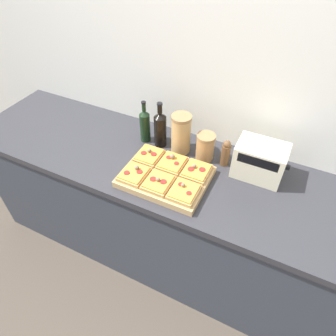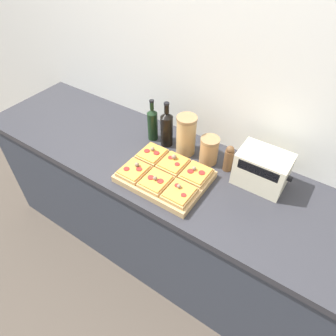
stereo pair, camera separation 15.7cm
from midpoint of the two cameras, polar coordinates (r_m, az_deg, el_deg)
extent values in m
plane|color=#4C4238|center=(2.22, -4.92, -22.18)|extent=(12.00, 12.00, 0.00)
cube|color=silver|center=(1.71, 4.22, 16.56)|extent=(6.00, 0.06, 2.50)
cube|color=#333842|center=(2.00, -1.04, -9.62)|extent=(2.60, 0.64, 0.84)
cube|color=#2D2D33|center=(1.67, -1.22, -0.40)|extent=(2.63, 0.67, 0.04)
cube|color=tan|center=(1.57, -3.33, -1.82)|extent=(0.44, 0.34, 0.04)
cube|color=tan|center=(1.66, -6.33, 2.17)|extent=(0.13, 0.15, 0.02)
cube|color=orange|center=(1.65, -6.37, 2.54)|extent=(0.12, 0.14, 0.01)
cylinder|color=maroon|center=(1.65, -7.37, 2.76)|extent=(0.03, 0.03, 0.00)
cylinder|color=maroon|center=(1.64, -5.47, 2.53)|extent=(0.03, 0.03, 0.00)
sphere|color=#7F6B51|center=(1.65, -6.32, 3.22)|extent=(0.02, 0.02, 0.02)
cube|color=tan|center=(1.61, -1.99, 0.72)|extent=(0.13, 0.15, 0.02)
cube|color=orange|center=(1.60, -2.00, 1.09)|extent=(0.12, 0.14, 0.01)
cylinder|color=maroon|center=(1.61, -2.66, 1.91)|extent=(0.03, 0.03, 0.00)
cylinder|color=maroon|center=(1.58, -1.20, 0.76)|extent=(0.03, 0.03, 0.00)
sphere|color=#7F6B51|center=(1.60, -1.96, 2.12)|extent=(0.03, 0.03, 0.03)
cube|color=tan|center=(1.56, 2.63, -0.82)|extent=(0.13, 0.15, 0.02)
cube|color=orange|center=(1.55, 2.64, -0.45)|extent=(0.12, 0.14, 0.01)
cylinder|color=maroon|center=(1.54, 1.50, -0.33)|extent=(0.03, 0.03, 0.00)
cylinder|color=maroon|center=(1.54, 3.68, -0.42)|extent=(0.03, 0.03, 0.00)
sphere|color=#7F6B51|center=(1.55, 2.17, 0.26)|extent=(0.02, 0.02, 0.02)
cube|color=tan|center=(1.57, -9.35, -1.33)|extent=(0.13, 0.15, 0.02)
cube|color=orange|center=(1.56, -9.40, -0.96)|extent=(0.12, 0.14, 0.01)
cylinder|color=maroon|center=(1.55, -10.75, -1.02)|extent=(0.03, 0.03, 0.00)
cylinder|color=maroon|center=(1.55, -8.33, -0.86)|extent=(0.03, 0.03, 0.00)
sphere|color=#7F6B51|center=(1.56, -8.86, -0.04)|extent=(0.02, 0.02, 0.02)
cube|color=tan|center=(1.51, -4.84, -3.01)|extent=(0.13, 0.15, 0.02)
cube|color=orange|center=(1.50, -4.87, -2.64)|extent=(0.12, 0.14, 0.01)
cylinder|color=maroon|center=(1.50, -5.86, -2.24)|extent=(0.03, 0.03, 0.00)
cylinder|color=maroon|center=(1.48, -3.93, -2.76)|extent=(0.03, 0.03, 0.00)
sphere|color=#7F6B51|center=(1.48, -4.99, -2.30)|extent=(0.02, 0.02, 0.02)
cube|color=tan|center=(1.46, 0.01, -4.79)|extent=(0.13, 0.15, 0.02)
cube|color=orange|center=(1.45, 0.01, -4.42)|extent=(0.12, 0.14, 0.01)
cylinder|color=maroon|center=(1.47, -0.61, -3.26)|extent=(0.03, 0.03, 0.00)
cylinder|color=maroon|center=(1.43, 0.87, -4.96)|extent=(0.03, 0.03, 0.00)
sphere|color=#7F6B51|center=(1.45, -0.21, -3.40)|extent=(0.02, 0.02, 0.02)
cylinder|color=black|center=(1.80, -6.89, 7.55)|extent=(0.06, 0.06, 0.18)
cone|color=black|center=(1.74, -7.18, 10.31)|extent=(0.06, 0.06, 0.03)
cylinder|color=black|center=(1.72, -7.29, 11.34)|extent=(0.02, 0.02, 0.05)
cylinder|color=black|center=(1.71, -7.37, 12.17)|extent=(0.03, 0.03, 0.01)
cylinder|color=black|center=(1.75, -4.06, 6.89)|extent=(0.07, 0.07, 0.19)
cone|color=black|center=(1.69, -4.24, 9.91)|extent=(0.07, 0.07, 0.03)
cylinder|color=black|center=(1.67, -4.31, 11.05)|extent=(0.03, 0.03, 0.05)
cylinder|color=black|center=(1.65, -4.37, 11.96)|extent=(0.03, 0.03, 0.01)
cylinder|color=tan|center=(1.69, -0.17, 6.15)|extent=(0.11, 0.11, 0.22)
cylinder|color=#937047|center=(1.62, -0.18, 9.52)|extent=(0.11, 0.11, 0.02)
cylinder|color=#AD7F4C|center=(1.67, 4.43, 3.68)|extent=(0.10, 0.10, 0.14)
cylinder|color=#937047|center=(1.62, 4.58, 5.85)|extent=(0.10, 0.10, 0.02)
cylinder|color=brown|center=(1.65, 8.20, 2.33)|extent=(0.05, 0.05, 0.13)
sphere|color=brown|center=(1.60, 8.47, 4.37)|extent=(0.04, 0.04, 0.04)
cube|color=beige|center=(1.60, 14.41, 1.26)|extent=(0.25, 0.18, 0.19)
cube|color=black|center=(1.50, 13.94, 0.96)|extent=(0.20, 0.01, 0.05)
cube|color=black|center=(1.59, 19.24, 0.01)|extent=(0.02, 0.02, 0.02)
camera|label=1|loc=(0.08, -92.87, -2.68)|focal=32.00mm
camera|label=2|loc=(0.08, 87.13, 2.68)|focal=32.00mm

